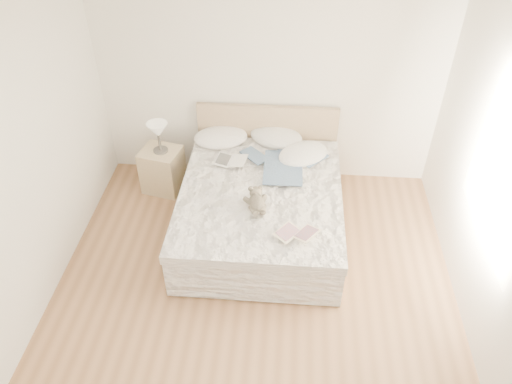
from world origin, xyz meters
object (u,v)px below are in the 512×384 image
(photo_book, at_px, (231,161))
(teddy_bear, at_px, (257,207))
(bed, at_px, (261,206))
(nightstand, at_px, (163,170))
(table_lamp, at_px, (158,132))
(childrens_book, at_px, (297,233))

(photo_book, relative_size, teddy_bear, 1.18)
(bed, distance_m, nightstand, 1.40)
(bed, bearing_deg, teddy_bear, -92.55)
(teddy_bear, bearing_deg, nightstand, 125.76)
(photo_book, height_order, teddy_bear, teddy_bear)
(nightstand, relative_size, teddy_bear, 1.84)
(photo_book, bearing_deg, teddy_bear, -56.96)
(photo_book, xyz_separation_m, teddy_bear, (0.35, -0.80, 0.02))
(nightstand, height_order, table_lamp, table_lamp)
(childrens_book, xyz_separation_m, teddy_bear, (-0.41, 0.33, 0.02))
(nightstand, distance_m, photo_book, 0.98)
(bed, height_order, photo_book, bed)
(table_lamp, distance_m, childrens_book, 2.13)
(bed, height_order, teddy_bear, bed)
(photo_book, distance_m, teddy_bear, 0.87)
(table_lamp, distance_m, photo_book, 0.92)
(bed, xyz_separation_m, nightstand, (-1.26, 0.61, -0.03))
(childrens_book, bearing_deg, bed, 155.49)
(childrens_book, bearing_deg, nightstand, 178.25)
(table_lamp, xyz_separation_m, teddy_bear, (1.22, -1.02, -0.18))
(bed, xyz_separation_m, table_lamp, (-1.24, 0.60, 0.53))
(photo_book, relative_size, childrens_book, 0.98)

